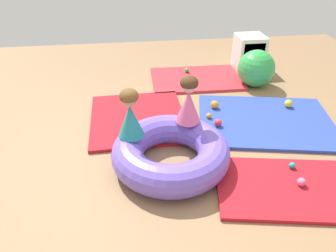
{
  "coord_description": "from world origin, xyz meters",
  "views": [
    {
      "loc": [
        -0.4,
        -2.52,
        2.05
      ],
      "look_at": [
        -0.04,
        0.15,
        0.34
      ],
      "focal_mm": 33.93,
      "sensor_mm": 36.0,
      "label": 1
    }
  ],
  "objects": [
    {
      "name": "play_ball_teal",
      "position": [
        1.12,
        -0.3,
        0.07
      ],
      "size": [
        0.06,
        0.06,
        0.06
      ],
      "primitive_type": "sphere",
      "color": "teal",
      "rests_on": "gym_mat_far_left"
    },
    {
      "name": "gym_mat_near_right",
      "position": [
        -0.32,
        0.89,
        0.02
      ],
      "size": [
        1.18,
        1.29,
        0.04
      ],
      "primitive_type": "cube",
      "rotation": [
        0.0,
        0.0,
        0.02
      ],
      "color": "#B21923",
      "rests_on": "ground"
    },
    {
      "name": "gym_mat_far_left",
      "position": [
        1.03,
        -0.56,
        0.02
      ],
      "size": [
        1.54,
        1.05,
        0.04
      ],
      "primitive_type": "cube",
      "rotation": [
        0.0,
        0.0,
        -0.18
      ],
      "color": "#B21923",
      "rests_on": "ground"
    },
    {
      "name": "play_ball_pink",
      "position": [
        1.09,
        -0.54,
        0.08
      ],
      "size": [
        0.08,
        0.08,
        0.08
      ],
      "primitive_type": "sphere",
      "color": "pink",
      "rests_on": "gym_mat_far_left"
    },
    {
      "name": "gym_mat_front",
      "position": [
        1.22,
        0.61,
        0.02
      ],
      "size": [
        1.81,
        1.51,
        0.04
      ],
      "primitive_type": "cube",
      "rotation": [
        0.0,
        0.0,
        -0.2
      ],
      "color": "#2D47B7",
      "rests_on": "ground"
    },
    {
      "name": "play_ball_yellow",
      "position": [
        1.63,
        0.87,
        0.09
      ],
      "size": [
        0.1,
        0.1,
        0.1
      ],
      "primitive_type": "sphere",
      "color": "yellow",
      "rests_on": "gym_mat_front"
    },
    {
      "name": "play_ball_green",
      "position": [
        0.53,
        2.18,
        0.08
      ],
      "size": [
        0.07,
        0.07,
        0.07
      ],
      "primitive_type": "sphere",
      "color": "green",
      "rests_on": "gym_mat_center_rear"
    },
    {
      "name": "gym_mat_center_rear",
      "position": [
        0.64,
        1.96,
        0.02
      ],
      "size": [
        1.39,
        0.97,
        0.04
      ],
      "primitive_type": "cube",
      "rotation": [
        0.0,
        0.0,
        -0.02
      ],
      "color": "red",
      "rests_on": "ground"
    },
    {
      "name": "ground_plane",
      "position": [
        0.0,
        0.0,
        0.0
      ],
      "size": [
        8.0,
        8.0,
        0.0
      ],
      "primitive_type": "plane",
      "color": "#93704C"
    },
    {
      "name": "child_in_teal",
      "position": [
        -0.41,
        0.08,
        0.55
      ],
      "size": [
        0.3,
        0.3,
        0.49
      ],
      "rotation": [
        0.0,
        0.0,
        2.92
      ],
      "color": "teal",
      "rests_on": "inflatable_cushion"
    },
    {
      "name": "inflatable_cushion",
      "position": [
        -0.04,
        -0.05,
        0.16
      ],
      "size": [
        1.17,
        1.17,
        0.31
      ],
      "primitive_type": "torus",
      "color": "#7056D1",
      "rests_on": "ground"
    },
    {
      "name": "storage_cube",
      "position": [
        1.58,
        2.28,
        0.28
      ],
      "size": [
        0.44,
        0.44,
        0.56
      ],
      "color": "white",
      "rests_on": "ground"
    },
    {
      "name": "play_ball_orange",
      "position": [
        0.67,
        0.97,
        0.09
      ],
      "size": [
        0.1,
        0.1,
        0.1
      ],
      "primitive_type": "sphere",
      "color": "orange",
      "rests_on": "gym_mat_front"
    },
    {
      "name": "play_ball_blue",
      "position": [
        -0.08,
        0.36,
        0.09
      ],
      "size": [
        0.1,
        0.1,
        0.1
      ],
      "primitive_type": "sphere",
      "color": "blue",
      "rests_on": "gym_mat_near_right"
    },
    {
      "name": "play_ball_orange_second",
      "position": [
        0.54,
        0.73,
        0.07
      ],
      "size": [
        0.07,
        0.07,
        0.07
      ],
      "primitive_type": "sphere",
      "color": "orange",
      "rests_on": "gym_mat_front"
    },
    {
      "name": "child_in_pink",
      "position": [
        0.18,
        0.27,
        0.56
      ],
      "size": [
        0.37,
        0.37,
        0.5
      ],
      "rotation": [
        0.0,
        0.0,
        0.82
      ],
      "color": "#E5608E",
      "rests_on": "inflatable_cushion"
    },
    {
      "name": "exercise_ball_large",
      "position": [
        1.46,
        1.65,
        0.27
      ],
      "size": [
        0.54,
        0.54,
        0.54
      ],
      "primitive_type": "sphere",
      "color": "green",
      "rests_on": "ground"
    },
    {
      "name": "play_ball_red",
      "position": [
        0.6,
        0.54,
        0.08
      ],
      "size": [
        0.09,
        0.09,
        0.09
      ],
      "primitive_type": "sphere",
      "color": "red",
      "rests_on": "gym_mat_front"
    }
  ]
}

